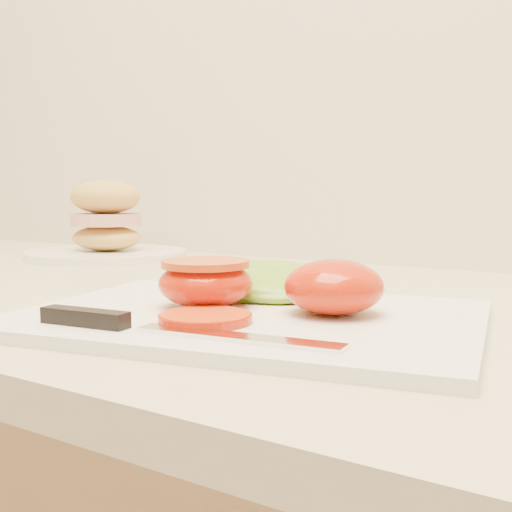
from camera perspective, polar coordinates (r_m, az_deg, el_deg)
The scene contains 7 objects.
cutting_board at distance 0.53m, azimuth -0.60°, elevation -5.52°, with size 0.36×0.26×0.01m, color silver.
tomato_half_dome at distance 0.52m, azimuth 6.93°, elevation -2.74°, with size 0.08×0.08×0.04m, color red.
tomato_half_cut at distance 0.54m, azimuth -4.50°, elevation -2.26°, with size 0.08×0.08×0.04m.
tomato_slice_0 at distance 0.48m, azimuth -4.53°, elevation -5.51°, with size 0.07×0.07×0.01m, color #CD5A18.
lettuce_leaf_0 at distance 0.60m, azimuth 0.79°, elevation -2.32°, with size 0.15×0.10×0.03m, color #6CA32B.
knife at distance 0.46m, azimuth -10.17°, elevation -6.03°, with size 0.23×0.06×0.01m.
sandwich_plate at distance 1.06m, azimuth -13.17°, elevation 2.29°, with size 0.26×0.26×0.12m.
Camera 1 is at (0.04, 1.12, 1.04)m, focal length 45.00 mm.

